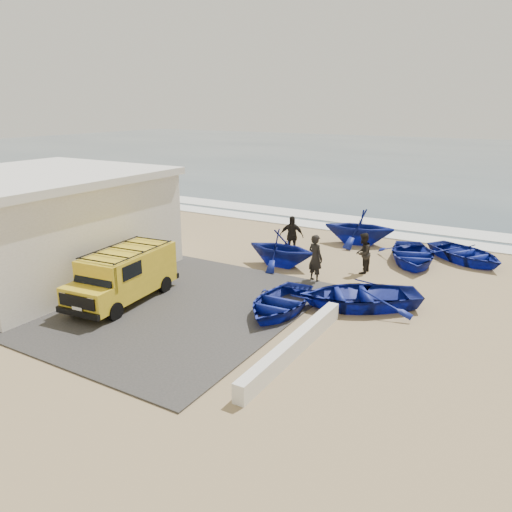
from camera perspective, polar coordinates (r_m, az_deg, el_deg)
The scene contains 17 objects.
ground at distance 19.48m, azimuth -4.95°, elevation -3.99°, with size 160.00×160.00×0.00m, color #A1875D.
slab at distance 19.26m, azimuth -13.30°, elevation -4.57°, with size 12.00×10.00×0.05m, color #3C3937.
ocean at distance 71.87m, azimuth 22.34°, elevation 10.20°, with size 180.00×88.00×0.01m, color #385166.
surf_line at distance 29.61m, azimuth 8.64°, elevation 3.27°, with size 180.00×1.60×0.06m, color white.
surf_wash at distance 31.89m, azimuth 10.36°, elevation 4.15°, with size 180.00×2.20×0.04m, color white.
building at distance 22.71m, azimuth -23.80°, elevation 3.36°, with size 8.40×9.40×4.30m.
parapet at distance 14.65m, azimuth 4.35°, elevation -10.18°, with size 0.35×6.00×0.55m, color silver.
van at distance 18.74m, azimuth -14.83°, elevation -1.98°, with size 2.20×4.68×1.94m.
boat_near_left at distance 17.37m, azimuth 2.70°, elevation -5.28°, with size 2.61×3.65×0.76m, color navy.
boat_near_right at distance 18.17m, azimuth 11.72°, elevation -4.39°, with size 3.04×4.26×0.88m, color navy.
boat_mid_left at distance 22.15m, azimuth 2.87°, elevation 0.92°, with size 2.73×3.16×1.67m, color navy.
boat_mid_right at distance 23.66m, azimuth 17.38°, elevation 0.15°, with size 2.85×4.00×0.83m, color navy.
boat_far_left at distance 26.18m, azimuth 11.71°, elevation 3.31°, with size 3.02×3.50×1.84m, color navy.
boat_far_right at distance 24.75m, azimuth 22.83°, elevation 0.26°, with size 2.74×3.84×0.80m, color navy.
fisherman_front at distance 20.30m, azimuth 6.80°, elevation -0.24°, with size 0.72×0.47×1.96m, color black.
fisherman_middle at distance 21.69m, azimuth 12.12°, elevation 0.33°, with size 0.85×0.66×1.75m, color black.
fisherman_back at distance 23.63m, azimuth 4.08°, elevation 2.29°, with size 1.14×0.48×1.95m, color black.
Camera 1 is at (10.69, -14.73, 6.95)m, focal length 35.00 mm.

